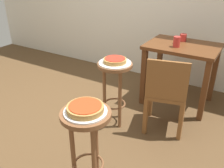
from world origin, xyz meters
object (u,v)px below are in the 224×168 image
dining_table (182,57)px  cup_far_edge (183,38)px  wooden_chair (166,92)px  cup_near_edge (177,42)px  serving_plate_middle (115,63)px  stool_middle (115,81)px  condiment_shaker (176,40)px  pizza_foreground (85,108)px  stool_foreground (87,135)px  serving_plate_foreground (85,112)px  pizza_middle (115,60)px

dining_table → cup_far_edge: 0.25m
dining_table → wooden_chair: wooden_chair is taller
wooden_chair → cup_near_edge: bearing=101.8°
serving_plate_middle → cup_near_edge: bearing=59.4°
cup_near_edge → stool_middle: bearing=-120.6°
serving_plate_middle → stool_middle: bearing=-90.0°
stool_middle → condiment_shaker: size_ratio=8.86×
pizza_foreground → stool_middle: size_ratio=0.36×
stool_foreground → cup_far_edge: size_ratio=7.98×
serving_plate_foreground → condiment_shaker: (0.08, 1.72, 0.09)m
cup_near_edge → dining_table: bearing=68.7°
pizza_foreground → wooden_chair: size_ratio=0.31×
serving_plate_foreground → cup_near_edge: (0.12, 1.60, 0.11)m
serving_plate_foreground → pizza_middle: size_ratio=1.30×
stool_middle → wooden_chair: wooden_chair is taller
serving_plate_foreground → condiment_shaker: bearing=87.3°
dining_table → cup_near_edge: bearing=-111.3°
pizza_middle → cup_far_edge: (0.41, 0.96, 0.06)m
serving_plate_foreground → pizza_middle: 0.95m
cup_near_edge → condiment_shaker: bearing=107.8°
cup_far_edge → condiment_shaker: cup_far_edge is taller
dining_table → cup_far_edge: cup_far_edge is taller
pizza_foreground → stool_middle: (-0.29, 0.90, -0.23)m
cup_far_edge → wooden_chair: 0.91m
serving_plate_foreground → serving_plate_middle: same height
pizza_foreground → condiment_shaker: (0.08, 1.72, 0.06)m
serving_plate_foreground → wooden_chair: 1.10m
dining_table → cup_near_edge: size_ratio=6.88×
pizza_foreground → serving_plate_middle: size_ratio=0.77×
stool_foreground → wooden_chair: (0.24, 1.04, -0.06)m
serving_plate_foreground → cup_far_edge: bearing=86.3°
serving_plate_middle → dining_table: bearing=60.7°
pizza_foreground → stool_middle: bearing=107.9°
serving_plate_middle → dining_table: dining_table is taller
stool_foreground → dining_table: dining_table is taller
pizza_foreground → condiment_shaker: condiment_shaker is taller
stool_foreground → serving_plate_middle: serving_plate_middle is taller
serving_plate_foreground → pizza_foreground: (0.00, -0.00, 0.03)m
serving_plate_middle → condiment_shaker: (0.37, 0.82, 0.09)m
wooden_chair → pizza_middle: bearing=-165.1°
serving_plate_foreground → pizza_foreground: size_ratio=1.18×
cup_far_edge → condiment_shaker: (-0.04, -0.14, -0.00)m
serving_plate_foreground → condiment_shaker: 1.73m
pizza_foreground → cup_far_edge: (0.12, 1.86, 0.06)m
dining_table → condiment_shaker: condiment_shaker is taller
wooden_chair → serving_plate_middle: bearing=-165.1°
pizza_foreground → pizza_middle: bearing=107.9°
pizza_middle → stool_foreground: bearing=-72.1°
pizza_foreground → cup_far_edge: 1.87m
serving_plate_middle → condiment_shaker: condiment_shaker is taller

